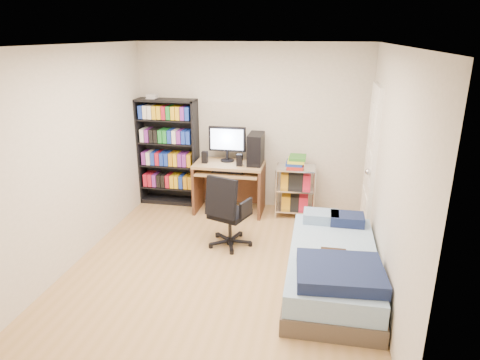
% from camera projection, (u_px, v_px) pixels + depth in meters
% --- Properties ---
extents(room, '(3.58, 4.08, 2.58)m').
position_uv_depth(room, '(221.00, 165.00, 4.65)').
color(room, tan).
rests_on(room, ground).
extents(media_shelf, '(0.94, 0.31, 1.74)m').
position_uv_depth(media_shelf, '(168.00, 151.00, 6.72)').
color(media_shelf, black).
rests_on(media_shelf, room).
extents(computer_desk, '(1.03, 0.60, 1.30)m').
position_uv_depth(computer_desk, '(237.00, 167.00, 6.43)').
color(computer_desk, '#A27F53').
rests_on(computer_desk, room).
extents(office_chair, '(0.74, 0.74, 0.97)m').
position_uv_depth(office_chair, '(228.00, 224.00, 5.46)').
color(office_chair, black).
rests_on(office_chair, room).
extents(wire_cart, '(0.59, 0.43, 0.93)m').
position_uv_depth(wire_cart, '(296.00, 177.00, 6.29)').
color(wire_cart, silver).
rests_on(wire_cart, room).
extents(bed, '(0.95, 1.90, 0.54)m').
position_uv_depth(bed, '(333.00, 267.00, 4.58)').
color(bed, '#4E433A').
rests_on(bed, room).
extents(door, '(0.12, 0.80, 2.00)m').
position_uv_depth(door, '(371.00, 161.00, 5.68)').
color(door, white).
rests_on(door, room).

